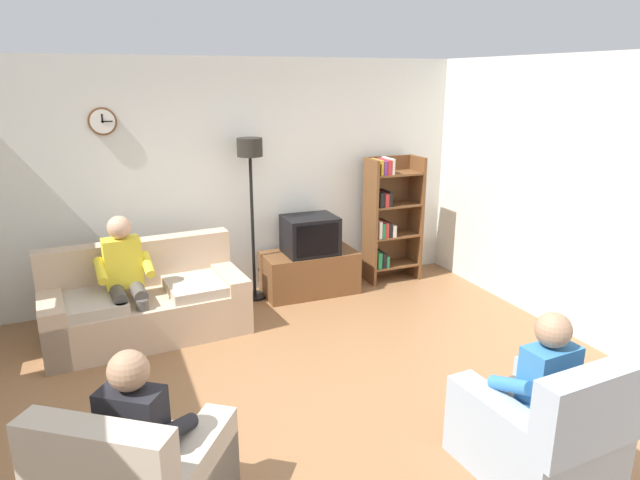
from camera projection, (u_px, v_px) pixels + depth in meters
name	position (u px, v px, depth m)	size (l,w,h in m)	color
ground_plane	(318.00, 405.00, 4.37)	(12.00, 12.00, 0.00)	#8C603D
back_wall_assembly	(231.00, 180.00, 6.36)	(6.20, 0.17, 2.70)	silver
right_wall	(610.00, 207.00, 5.03)	(0.12, 5.80, 2.70)	silver
couch	(146.00, 305.00, 5.49)	(1.97, 1.04, 0.90)	tan
tv_stand	(310.00, 272.00, 6.59)	(1.10, 0.56, 0.50)	brown
tv	(310.00, 235.00, 6.44)	(0.60, 0.49, 0.44)	black
bookshelf	(388.00, 218.00, 6.89)	(0.68, 0.36, 1.56)	brown
floor_lamp	(251.00, 175.00, 6.11)	(0.28, 0.28, 1.85)	black
armchair_near_bookshelf	(541.00, 433.00, 3.56)	(0.86, 0.93, 0.90)	#9EADBC
person_on_couch	(125.00, 274.00, 5.23)	(0.54, 0.56, 1.24)	yellow
person_in_left_armchair	(144.00, 428.00, 3.09)	(0.62, 0.64, 1.12)	black
person_in_right_armchair	(535.00, 383.00, 3.54)	(0.53, 0.56, 1.12)	#3372B2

